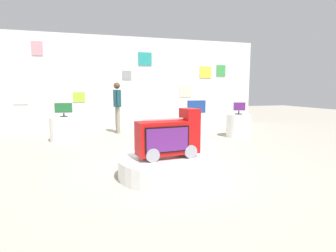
{
  "coord_description": "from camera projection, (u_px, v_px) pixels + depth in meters",
  "views": [
    {
      "loc": [
        -1.42,
        -4.62,
        1.4
      ],
      "look_at": [
        0.0,
        0.07,
        0.73
      ],
      "focal_mm": 28.97,
      "sensor_mm": 36.0,
      "label": 1
    }
  ],
  "objects": [
    {
      "name": "ground_plane",
      "position": [
        169.0,
        166.0,
        4.98
      ],
      "size": [
        30.0,
        30.0,
        0.0
      ],
      "primitive_type": "plane",
      "color": "#A8A091"
    },
    {
      "name": "tv_on_left_rear",
      "position": [
        239.0,
        108.0,
        7.92
      ],
      "size": [
        0.36,
        0.22,
        0.36
      ],
      "color": "black",
      "rests_on": "display_pedestal_left_rear"
    },
    {
      "name": "novelty_firetruck_tv",
      "position": [
        169.0,
        138.0,
        4.33
      ],
      "size": [
        1.03,
        0.5,
        0.78
      ],
      "color": "gray",
      "rests_on": "main_display_pedestal"
    },
    {
      "name": "shopper_browsing_near_truck",
      "position": [
        117.0,
        104.0,
        8.6
      ],
      "size": [
        0.21,
        0.56,
        1.61
      ],
      "color": "gray",
      "rests_on": "ground"
    },
    {
      "name": "back_wall_display",
      "position": [
        125.0,
        82.0,
        9.96
      ],
      "size": [
        10.42,
        0.13,
        3.28
      ],
      "color": "silver",
      "rests_on": "ground"
    },
    {
      "name": "display_pedestal_right_rear",
      "position": [
        196.0,
        130.0,
        7.08
      ],
      "size": [
        0.76,
        0.76,
        0.67
      ],
      "primitive_type": "cylinder",
      "color": "white",
      "rests_on": "ground"
    },
    {
      "name": "tv_on_right_rear",
      "position": [
        196.0,
        108.0,
        6.99
      ],
      "size": [
        0.53,
        0.22,
        0.46
      ],
      "color": "black",
      "rests_on": "display_pedestal_right_rear"
    },
    {
      "name": "main_display_pedestal",
      "position": [
        168.0,
        167.0,
        4.39
      ],
      "size": [
        1.6,
        1.6,
        0.31
      ],
      "primitive_type": "cylinder",
      "color": "white",
      "rests_on": "ground"
    },
    {
      "name": "display_pedestal_left_rear",
      "position": [
        238.0,
        126.0,
        8.0
      ],
      "size": [
        0.71,
        0.71,
        0.67
      ],
      "primitive_type": "cylinder",
      "color": "white",
      "rests_on": "ground"
    },
    {
      "name": "tv_on_center_rear",
      "position": [
        63.0,
        109.0,
        7.22
      ],
      "size": [
        0.48,
        0.2,
        0.38
      ],
      "color": "black",
      "rests_on": "display_pedestal_center_rear"
    },
    {
      "name": "display_pedestal_center_rear",
      "position": [
        65.0,
        129.0,
        7.3
      ],
      "size": [
        0.75,
        0.75,
        0.67
      ],
      "primitive_type": "cylinder",
      "color": "white",
      "rests_on": "ground"
    }
  ]
}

